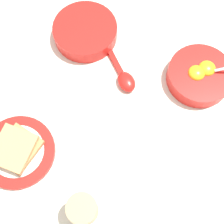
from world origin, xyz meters
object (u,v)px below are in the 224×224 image
(soup_spoon, at_px, (124,78))
(congee_bowl, at_px, (85,31))
(drinking_cup, at_px, (83,209))
(egg_bowl, at_px, (200,75))
(toast_plate, at_px, (18,152))
(toast_sandwich, at_px, (16,149))

(soup_spoon, bearing_deg, congee_bowl, -120.32)
(congee_bowl, relative_size, drinking_cup, 1.98)
(drinking_cup, bearing_deg, egg_bowl, 161.25)
(egg_bowl, bearing_deg, congee_bowl, -92.10)
(toast_plate, bearing_deg, soup_spoon, 149.30)
(egg_bowl, height_order, soup_spoon, egg_bowl)
(toast_sandwich, relative_size, soup_spoon, 0.88)
(congee_bowl, bearing_deg, soup_spoon, 59.68)
(drinking_cup, bearing_deg, soup_spoon, -173.70)
(egg_bowl, relative_size, toast_sandwich, 1.50)
(egg_bowl, height_order, drinking_cup, drinking_cup)
(egg_bowl, distance_m, soup_spoon, 0.21)
(egg_bowl, distance_m, congee_bowl, 0.35)
(congee_bowl, bearing_deg, toast_plate, -2.53)
(toast_plate, bearing_deg, egg_bowl, 135.76)
(egg_bowl, height_order, congee_bowl, egg_bowl)
(toast_plate, height_order, congee_bowl, congee_bowl)
(egg_bowl, bearing_deg, drinking_cup, -18.75)
(egg_bowl, distance_m, toast_plate, 0.53)
(egg_bowl, relative_size, congee_bowl, 0.95)
(toast_plate, xyz_separation_m, toast_sandwich, (-0.00, -0.00, 0.02))
(toast_sandwich, height_order, soup_spoon, toast_sandwich)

